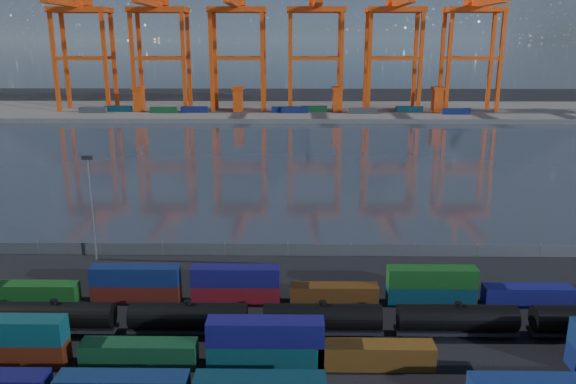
{
  "coord_description": "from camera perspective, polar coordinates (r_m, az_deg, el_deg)",
  "views": [
    {
      "loc": [
        1.18,
        -55.71,
        33.19
      ],
      "look_at": [
        0.0,
        30.0,
        10.0
      ],
      "focal_mm": 35.0,
      "sensor_mm": 36.0,
      "label": 1
    }
  ],
  "objects": [
    {
      "name": "tanker_string",
      "position": [
        67.55,
        -10.08,
        -12.45
      ],
      "size": [
        138.07,
        3.02,
        4.32
      ],
      "color": "black",
      "rests_on": "ground"
    },
    {
      "name": "harbor_water",
      "position": [
        164.1,
        0.36,
        3.47
      ],
      "size": [
        700.0,
        700.0,
        0.0
      ],
      "primitive_type": "plane",
      "color": "#2A313D",
      "rests_on": "ground"
    },
    {
      "name": "waterfront_fence",
      "position": [
        89.69,
        -0.02,
        -5.89
      ],
      "size": [
        160.12,
        0.12,
        2.2
      ],
      "color": "#595B5E",
      "rests_on": "ground"
    },
    {
      "name": "straddle_carriers",
      "position": [
        256.99,
        -0.04,
        9.47
      ],
      "size": [
        140.0,
        7.0,
        11.1
      ],
      "color": "#EF4C10",
      "rests_on": "far_quay"
    },
    {
      "name": "ground",
      "position": [
        64.86,
        -0.38,
        -15.64
      ],
      "size": [
        700.0,
        700.0,
        0.0
      ],
      "primitive_type": "plane",
      "color": "black",
      "rests_on": "ground"
    },
    {
      "name": "container_row_mid",
      "position": [
        61.71,
        -8.65,
        -15.33
      ],
      "size": [
        142.11,
        2.48,
        5.29
      ],
      "color": "#424547",
      "rests_on": "ground"
    },
    {
      "name": "gantry_cranes",
      "position": [
        259.2,
        -1.18,
        16.87
      ],
      "size": [
        200.74,
        49.42,
        66.92
      ],
      "color": "#EF4C10",
      "rests_on": "ground"
    },
    {
      "name": "container_row_north",
      "position": [
        74.82,
        -6.94,
        -9.7
      ],
      "size": [
        141.27,
        2.33,
        4.97
      ],
      "color": "#102550",
      "rests_on": "ground"
    },
    {
      "name": "quay_containers",
      "position": [
        253.24,
        -1.99,
        8.35
      ],
      "size": [
        172.58,
        10.99,
        2.6
      ],
      "color": "navy",
      "rests_on": "far_quay"
    },
    {
      "name": "yard_light_mast",
      "position": [
        90.66,
        -19.36,
        -1.02
      ],
      "size": [
        1.6,
        0.4,
        16.6
      ],
      "color": "slate",
      "rests_on": "ground"
    },
    {
      "name": "far_quay",
      "position": [
        267.65,
        0.54,
        8.23
      ],
      "size": [
        700.0,
        70.0,
        2.0
      ],
      "primitive_type": "cube",
      "color": "#514F4C",
      "rests_on": "ground"
    }
  ]
}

